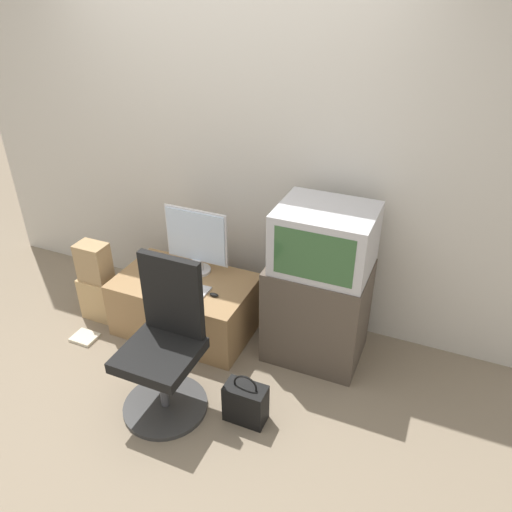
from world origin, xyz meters
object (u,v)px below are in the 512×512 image
crt_tv (325,239)px  handbag (246,403)px  mouse (214,295)px  office_chair (165,351)px  book (85,337)px  main_monitor (196,241)px  cardboard_box_lower (100,297)px  keyboard (185,287)px

crt_tv → handbag: (-0.21, -0.75, -0.78)m
mouse → office_chair: (-0.02, -0.60, -0.03)m
crt_tv → book: size_ratio=3.34×
main_monitor → mouse: main_monitor is taller
crt_tv → cardboard_box_lower: (-1.67, -0.26, -0.75)m
cardboard_box_lower → handbag: bearing=-18.9°
mouse → handbag: (0.48, -0.54, -0.31)m
keyboard → mouse: bearing=-3.0°
cardboard_box_lower → handbag: size_ratio=0.99×
main_monitor → mouse: size_ratio=7.39×
crt_tv → office_chair: size_ratio=0.60×
cardboard_box_lower → crt_tv: bearing=8.8°
mouse → book: bearing=-160.3°
keyboard → cardboard_box_lower: 0.79m
main_monitor → cardboard_box_lower: (-0.72, -0.28, -0.51)m
office_chair → cardboard_box_lower: (-0.96, 0.56, -0.24)m
mouse → cardboard_box_lower: bearing=-177.6°
book → crt_tv: bearing=18.7°
crt_tv → handbag: crt_tv is taller
main_monitor → keyboard: 0.34m
office_chair → mouse: bearing=88.3°
mouse → office_chair: 0.60m
mouse → office_chair: office_chair is taller
mouse → crt_tv: (0.69, 0.22, 0.48)m
cardboard_box_lower → book: cardboard_box_lower is taller
office_chair → cardboard_box_lower: size_ratio=2.89×
mouse → handbag: 0.78m
main_monitor → cardboard_box_lower: size_ratio=1.46×
mouse → cardboard_box_lower: size_ratio=0.20×
crt_tv → main_monitor: bearing=178.4°
main_monitor → keyboard: bearing=-85.7°
office_chair → handbag: office_chair is taller
keyboard → cardboard_box_lower: bearing=-175.9°
keyboard → book: keyboard is taller
main_monitor → handbag: main_monitor is taller
keyboard → book: (-0.68, -0.34, -0.42)m
handbag → cardboard_box_lower: bearing=161.1°
main_monitor → handbag: (0.73, -0.78, -0.55)m
crt_tv → book: (-1.61, -0.55, -0.91)m
main_monitor → crt_tv: 0.97m
office_chair → main_monitor: bearing=105.7°
keyboard → handbag: (0.71, -0.55, -0.30)m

